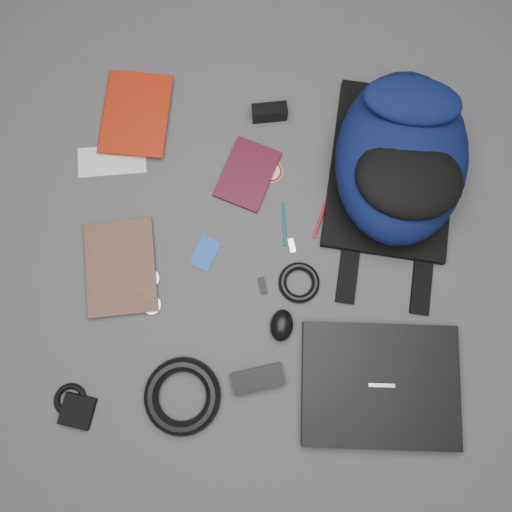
# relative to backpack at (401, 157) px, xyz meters

# --- Properties ---
(ground) EXTENTS (4.00, 4.00, 0.00)m
(ground) POSITION_rel_backpack_xyz_m (-0.36, -0.29, -0.11)
(ground) COLOR #4F4F51
(ground) RESTS_ON ground
(backpack) EXTENTS (0.40, 0.57, 0.23)m
(backpack) POSITION_rel_backpack_xyz_m (0.00, 0.00, 0.00)
(backpack) COLOR black
(backpack) RESTS_ON ground
(laptop) EXTENTS (0.43, 0.35, 0.04)m
(laptop) POSITION_rel_backpack_xyz_m (-0.00, -0.60, -0.09)
(laptop) COLOR black
(laptop) RESTS_ON ground
(textbook_red) EXTENTS (0.19, 0.26, 0.03)m
(textbook_red) POSITION_rel_backpack_xyz_m (-0.85, 0.09, -0.10)
(textbook_red) COLOR #941908
(textbook_red) RESTS_ON ground
(comic_book) EXTENTS (0.24, 0.30, 0.02)m
(comic_book) POSITION_rel_backpack_xyz_m (-0.83, -0.38, -0.10)
(comic_book) COLOR #AE5C0C
(comic_book) RESTS_ON ground
(envelope) EXTENTS (0.21, 0.12, 0.00)m
(envelope) POSITION_rel_backpack_xyz_m (-0.81, -0.05, -0.11)
(envelope) COLOR silver
(envelope) RESTS_ON ground
(dvd_case) EXTENTS (0.19, 0.22, 0.02)m
(dvd_case) POSITION_rel_backpack_xyz_m (-0.41, -0.05, -0.11)
(dvd_case) COLOR #380A17
(dvd_case) RESTS_ON ground
(compact_camera) EXTENTS (0.11, 0.06, 0.06)m
(compact_camera) POSITION_rel_backpack_xyz_m (-0.37, 0.13, -0.09)
(compact_camera) COLOR black
(compact_camera) RESTS_ON ground
(sticker_disc) EXTENTS (0.08, 0.08, 0.00)m
(sticker_disc) POSITION_rel_backpack_xyz_m (-0.34, -0.03, -0.11)
(sticker_disc) COLOR silver
(sticker_disc) RESTS_ON ground
(pen_teal) EXTENTS (0.02, 0.12, 0.01)m
(pen_teal) POSITION_rel_backpack_xyz_m (-0.29, -0.19, -0.11)
(pen_teal) COLOR #0B5465
(pen_teal) RESTS_ON ground
(pen_red) EXTENTS (0.04, 0.15, 0.01)m
(pen_red) POSITION_rel_backpack_xyz_m (-0.19, -0.15, -0.11)
(pen_red) COLOR #B20D20
(pen_red) RESTS_ON ground
(id_badge) EXTENTS (0.09, 0.11, 0.00)m
(id_badge) POSITION_rel_backpack_xyz_m (-0.51, -0.29, -0.11)
(id_badge) COLOR #1643A7
(id_badge) RESTS_ON ground
(usb_black) EXTENTS (0.03, 0.05, 0.01)m
(usb_black) POSITION_rel_backpack_xyz_m (-0.34, -0.37, -0.11)
(usb_black) COLOR black
(usb_black) RESTS_ON ground
(usb_silver) EXTENTS (0.03, 0.04, 0.01)m
(usb_silver) POSITION_rel_backpack_xyz_m (-0.26, -0.25, -0.11)
(usb_silver) COLOR silver
(usb_silver) RESTS_ON ground
(mouse) EXTENTS (0.07, 0.09, 0.05)m
(mouse) POSITION_rel_backpack_xyz_m (-0.27, -0.47, -0.09)
(mouse) COLOR black
(mouse) RESTS_ON ground
(headphone_left) EXTENTS (0.05, 0.05, 0.01)m
(headphone_left) POSITION_rel_backpack_xyz_m (-0.65, -0.38, -0.11)
(headphone_left) COLOR #A3A4A5
(headphone_left) RESTS_ON ground
(headphone_right) EXTENTS (0.06, 0.06, 0.01)m
(headphone_right) POSITION_rel_backpack_xyz_m (-0.63, -0.46, -0.11)
(headphone_right) COLOR #ADADAF
(headphone_right) RESTS_ON ground
(cable_coil) EXTENTS (0.12, 0.12, 0.02)m
(cable_coil) POSITION_rel_backpack_xyz_m (-0.24, -0.35, -0.10)
(cable_coil) COLOR black
(cable_coil) RESTS_ON ground
(power_brick) EXTENTS (0.15, 0.10, 0.03)m
(power_brick) POSITION_rel_backpack_xyz_m (-0.32, -0.62, -0.10)
(power_brick) COLOR black
(power_brick) RESTS_ON ground
(power_cord_coil) EXTENTS (0.26, 0.26, 0.04)m
(power_cord_coil) POSITION_rel_backpack_xyz_m (-0.52, -0.69, -0.09)
(power_cord_coil) COLOR black
(power_cord_coil) RESTS_ON ground
(pouch) EXTENTS (0.09, 0.09, 0.02)m
(pouch) POSITION_rel_backpack_xyz_m (-0.79, -0.75, -0.10)
(pouch) COLOR black
(pouch) RESTS_ON ground
(earbud_coil) EXTENTS (0.11, 0.11, 0.02)m
(earbud_coil) POSITION_rel_backpack_xyz_m (-0.81, -0.73, -0.11)
(earbud_coil) COLOR black
(earbud_coil) RESTS_ON ground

